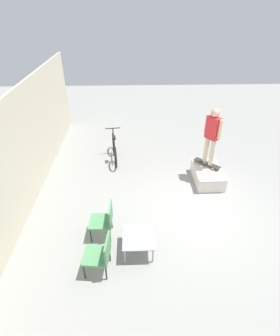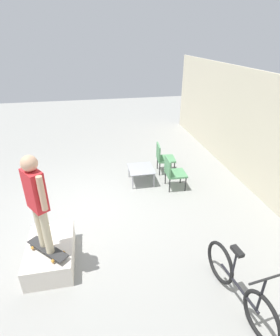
% 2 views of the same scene
% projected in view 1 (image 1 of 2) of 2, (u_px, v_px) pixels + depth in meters
% --- Properties ---
extents(ground_plane, '(24.00, 24.00, 0.00)m').
position_uv_depth(ground_plane, '(196.00, 215.00, 6.83)').
color(ground_plane, gray).
extents(house_wall_back, '(12.00, 0.06, 3.00)m').
position_uv_depth(house_wall_back, '(11.00, 171.00, 5.89)').
color(house_wall_back, beige).
rests_on(house_wall_back, ground_plane).
extents(skate_ramp_box, '(1.27, 0.80, 0.44)m').
position_uv_depth(skate_ramp_box, '(207.00, 175.00, 8.01)').
color(skate_ramp_box, silver).
rests_on(skate_ramp_box, ground_plane).
extents(skateboard_on_ramp, '(0.74, 0.75, 0.07)m').
position_uv_depth(skateboard_on_ramp, '(207.00, 163.00, 8.02)').
color(skateboard_on_ramp, '#2D2D2D').
rests_on(skateboard_on_ramp, skate_ramp_box).
extents(person_skater, '(0.49, 0.38, 1.74)m').
position_uv_depth(person_skater, '(212.00, 133.00, 7.45)').
color(person_skater, '#C6B793').
rests_on(person_skater, skateboard_on_ramp).
extents(coffee_table, '(0.77, 0.69, 0.43)m').
position_uv_depth(coffee_table, '(138.00, 238.00, 5.70)').
color(coffee_table, '#9E9EA3').
rests_on(coffee_table, ground_plane).
extents(patio_chair_left, '(0.57, 0.57, 0.89)m').
position_uv_depth(patio_chair_left, '(100.00, 253.00, 5.21)').
color(patio_chair_left, black).
rests_on(patio_chair_left, ground_plane).
extents(patio_chair_right, '(0.53, 0.53, 0.89)m').
position_uv_depth(patio_chair_right, '(104.00, 219.00, 6.01)').
color(patio_chair_right, black).
rests_on(patio_chair_right, ground_plane).
extents(bicycle, '(1.71, 0.52, 0.99)m').
position_uv_depth(bicycle, '(114.00, 149.00, 9.02)').
color(bicycle, black).
rests_on(bicycle, ground_plane).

